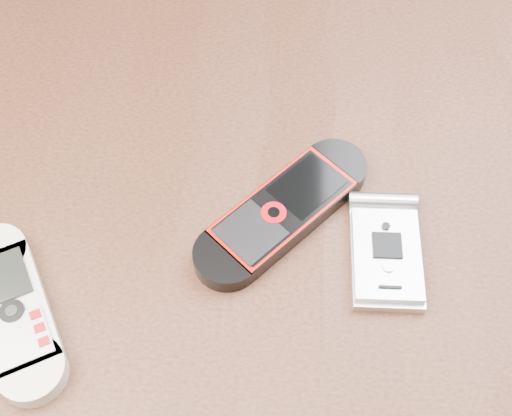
# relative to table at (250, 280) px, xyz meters

# --- Properties ---
(table) EXTENTS (1.20, 0.80, 0.75)m
(table) POSITION_rel_table_xyz_m (0.00, 0.00, 0.00)
(table) COLOR black
(table) RESTS_ON ground
(nokia_white) EXTENTS (0.10, 0.14, 0.02)m
(nokia_white) POSITION_rel_table_xyz_m (-0.15, -0.09, 0.11)
(nokia_white) COLOR silver
(nokia_white) RESTS_ON table
(nokia_black_red) EXTENTS (0.15, 0.15, 0.02)m
(nokia_black_red) POSITION_rel_table_xyz_m (0.02, -0.00, 0.11)
(nokia_black_red) COLOR black
(nokia_black_red) RESTS_ON table
(motorola_razr) EXTENTS (0.05, 0.10, 0.01)m
(motorola_razr) POSITION_rel_table_xyz_m (0.10, -0.03, 0.11)
(motorola_razr) COLOR silver
(motorola_razr) RESTS_ON table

